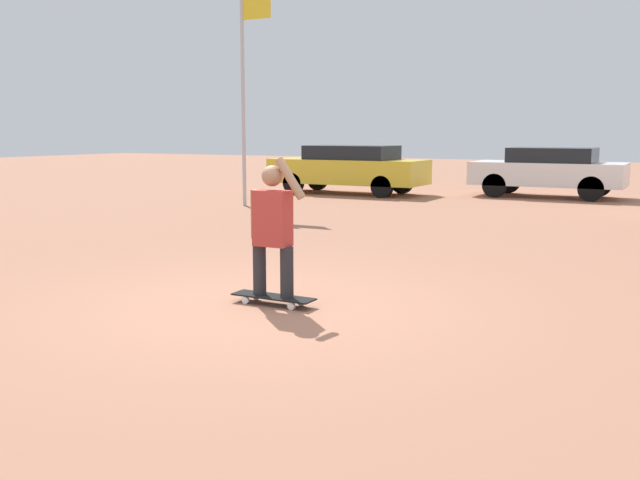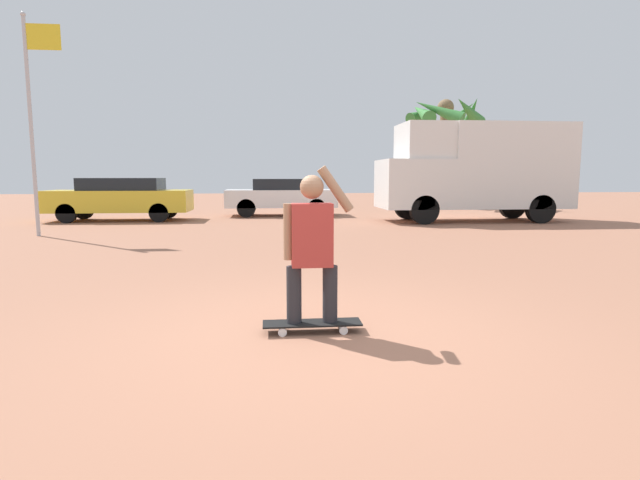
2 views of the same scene
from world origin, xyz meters
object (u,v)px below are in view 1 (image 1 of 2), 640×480
object	(u,v)px
person_skateboarder	(272,224)
parked_car_white	(549,170)
parked_car_yellow	(349,168)
skateboard	(273,297)
flagpole	(245,80)

from	to	relation	value
person_skateboarder	parked_car_white	world-z (taller)	person_skateboarder
parked_car_white	parked_car_yellow	bearing A→B (deg)	-163.13
skateboard	parked_car_white	xyz separation A→B (m)	(0.10, 14.30, 0.67)
person_skateboarder	parked_car_white	size ratio (longest dim) A/B	0.36
skateboard	person_skateboarder	world-z (taller)	person_skateboarder
parked_car_yellow	flagpole	world-z (taller)	flagpole
parked_car_white	parked_car_yellow	distance (m)	5.65
skateboard	parked_car_yellow	bearing A→B (deg)	112.70
person_skateboarder	flagpole	bearing A→B (deg)	125.60
person_skateboarder	flagpole	xyz separation A→B (m)	(-5.99, 8.37, 2.19)
skateboard	person_skateboarder	distance (m)	0.78
parked_car_white	parked_car_yellow	world-z (taller)	parked_car_yellow
parked_car_white	parked_car_yellow	size ratio (longest dim) A/B	0.89
skateboard	parked_car_yellow	size ratio (longest dim) A/B	0.20
flagpole	person_skateboarder	bearing A→B (deg)	-54.40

